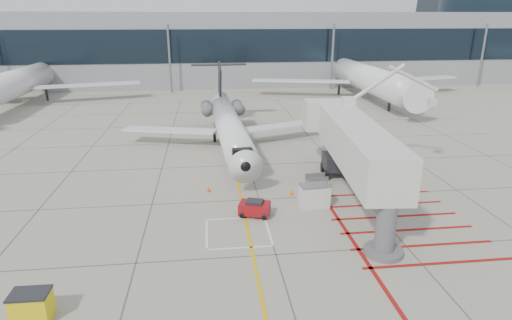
{
  "coord_description": "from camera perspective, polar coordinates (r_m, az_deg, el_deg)",
  "views": [
    {
      "loc": [
        -3.69,
        -25.61,
        13.21
      ],
      "look_at": [
        0.0,
        6.0,
        2.5
      ],
      "focal_mm": 30.0,
      "sensor_mm": 36.0,
      "label": 1
    }
  ],
  "objects": [
    {
      "name": "regional_jet",
      "position": [
        42.23,
        -3.32,
        5.72
      ],
      "size": [
        24.32,
        30.09,
        7.64
      ],
      "primitive_type": null,
      "rotation": [
        0.0,
        0.0,
        0.04
      ],
      "color": "white",
      "rests_on": "ground_plane"
    },
    {
      "name": "ground_plane",
      "position": [
        29.05,
        1.39,
        -8.45
      ],
      "size": [
        260.0,
        260.0,
        0.0
      ],
      "primitive_type": "plane",
      "color": "#9F9A89",
      "rests_on": "ground"
    },
    {
      "name": "bg_aircraft_c",
      "position": [
        76.69,
        13.98,
        12.84
      ],
      "size": [
        37.32,
        41.46,
        12.44
      ],
      "primitive_type": null,
      "color": "silver",
      "rests_on": "ground_plane"
    },
    {
      "name": "cone_side",
      "position": [
        33.41,
        4.68,
        -4.28
      ],
      "size": [
        0.37,
        0.37,
        0.52
      ],
      "primitive_type": "cone",
      "color": "orange",
      "rests_on": "ground_plane"
    },
    {
      "name": "spill_bin",
      "position": [
        22.93,
        -27.75,
        -16.84
      ],
      "size": [
        1.68,
        1.13,
        1.44
      ],
      "primitive_type": null,
      "rotation": [
        0.0,
        0.0,
        -0.02
      ],
      "color": "yellow",
      "rests_on": "ground_plane"
    },
    {
      "name": "terminal_building",
      "position": [
        96.79,
        1.54,
        14.92
      ],
      "size": [
        180.0,
        28.0,
        14.0
      ],
      "primitive_type": "cube",
      "color": "gray",
      "rests_on": "ground_plane"
    },
    {
      "name": "pushback_tug",
      "position": [
        29.86,
        -0.19,
        -6.36
      ],
      "size": [
        2.38,
        1.87,
        1.22
      ],
      "primitive_type": null,
      "rotation": [
        0.0,
        0.0,
        -0.3
      ],
      "color": "maroon",
      "rests_on": "ground_plane"
    },
    {
      "name": "cone_nose",
      "position": [
        34.14,
        -6.35,
        -3.88
      ],
      "size": [
        0.32,
        0.32,
        0.45
      ],
      "primitive_type": "cone",
      "color": "#FF4C0D",
      "rests_on": "ground_plane"
    },
    {
      "name": "terminal_glass_band",
      "position": [
        82.87,
        2.97,
        14.97
      ],
      "size": [
        180.0,
        0.1,
        6.0
      ],
      "primitive_type": "cube",
      "color": "black",
      "rests_on": "ground_plane"
    },
    {
      "name": "ground_power_unit",
      "position": [
        31.53,
        7.77,
        -4.7
      ],
      "size": [
        2.2,
        1.4,
        1.66
      ],
      "primitive_type": null,
      "rotation": [
        0.0,
        0.0,
        0.09
      ],
      "color": "silver",
      "rests_on": "ground_plane"
    },
    {
      "name": "jet_bridge",
      "position": [
        31.11,
        13.46,
        0.81
      ],
      "size": [
        11.08,
        20.62,
        7.96
      ],
      "primitive_type": null,
      "rotation": [
        0.0,
        0.0,
        -0.08
      ],
      "color": "silver",
      "rests_on": "ground_plane"
    },
    {
      "name": "bg_aircraft_b",
      "position": [
        77.65,
        -29.26,
        11.01
      ],
      "size": [
        36.32,
        40.36,
        12.11
      ],
      "primitive_type": null,
      "color": "silver",
      "rests_on": "ground_plane"
    },
    {
      "name": "baggage_cart",
      "position": [
        35.18,
        8.08,
        -2.74
      ],
      "size": [
        1.72,
        1.15,
        1.04
      ],
      "primitive_type": null,
      "rotation": [
        0.0,
        0.0,
        0.07
      ],
      "color": "#56575B",
      "rests_on": "ground_plane"
    }
  ]
}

